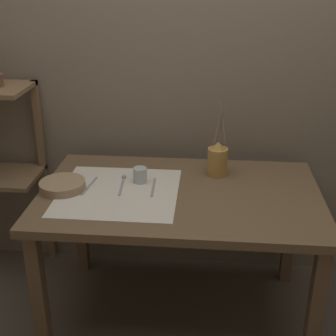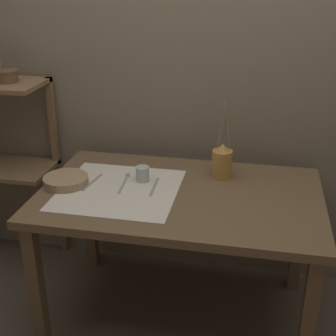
# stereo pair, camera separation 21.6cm
# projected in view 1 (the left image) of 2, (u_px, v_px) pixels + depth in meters

# --- Properties ---
(ground_plane) EXTENTS (12.00, 12.00, 0.00)m
(ground_plane) POSITION_uv_depth(u_px,v_px,m) (179.00, 313.00, 2.49)
(ground_plane) COLOR brown
(stone_wall_back) EXTENTS (7.00, 0.06, 2.40)m
(stone_wall_back) POSITION_uv_depth(u_px,v_px,m) (187.00, 68.00, 2.49)
(stone_wall_back) COLOR #7A6B56
(stone_wall_back) RESTS_ON ground_plane
(wooden_table) EXTENTS (1.32, 0.83, 0.72)m
(wooden_table) POSITION_uv_depth(u_px,v_px,m) (180.00, 208.00, 2.24)
(wooden_table) COLOR brown
(wooden_table) RESTS_ON ground_plane
(linen_cloth) EXTENTS (0.56, 0.55, 0.00)m
(linen_cloth) POSITION_uv_depth(u_px,v_px,m) (119.00, 192.00, 2.20)
(linen_cloth) COLOR beige
(linen_cloth) RESTS_ON wooden_table
(pitcher_with_flowers) EXTENTS (0.10, 0.10, 0.39)m
(pitcher_with_flowers) POSITION_uv_depth(u_px,v_px,m) (218.00, 159.00, 2.35)
(pitcher_with_flowers) COLOR #B7843D
(pitcher_with_flowers) RESTS_ON wooden_table
(wooden_bowl) EXTENTS (0.22, 0.22, 0.04)m
(wooden_bowl) POSITION_uv_depth(u_px,v_px,m) (62.00, 186.00, 2.22)
(wooden_bowl) COLOR #9E7F5B
(wooden_bowl) RESTS_ON wooden_table
(glass_tumbler_near) EXTENTS (0.07, 0.07, 0.07)m
(glass_tumbler_near) POSITION_uv_depth(u_px,v_px,m) (140.00, 175.00, 2.28)
(glass_tumbler_near) COLOR #B7C1BC
(glass_tumbler_near) RESTS_ON wooden_table
(fork_inner) EXTENTS (0.04, 0.20, 0.00)m
(fork_inner) POSITION_uv_depth(u_px,v_px,m) (90.00, 186.00, 2.25)
(fork_inner) COLOR #939399
(fork_inner) RESTS_ON wooden_table
(spoon_inner) EXTENTS (0.03, 0.21, 0.02)m
(spoon_inner) POSITION_uv_depth(u_px,v_px,m) (123.00, 181.00, 2.30)
(spoon_inner) COLOR #939399
(spoon_inner) RESTS_ON wooden_table
(fork_outer) EXTENTS (0.02, 0.20, 0.00)m
(fork_outer) POSITION_uv_depth(u_px,v_px,m) (153.00, 187.00, 2.24)
(fork_outer) COLOR #939399
(fork_outer) RESTS_ON wooden_table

